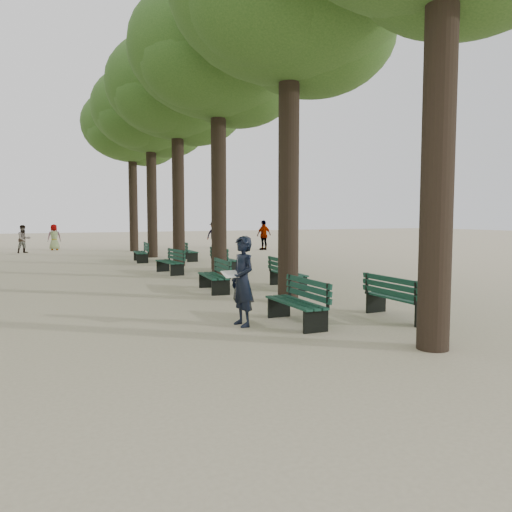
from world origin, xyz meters
name	(u,v)px	position (x,y,z in m)	size (l,w,h in m)	color
ground	(294,332)	(0.00, 0.00, 0.00)	(120.00, 120.00, 0.00)	#BCAF8E
tree_central_2	(218,52)	(1.50, 8.00, 7.65)	(6.00, 6.00, 9.95)	#33261C
tree_central_3	(177,87)	(1.50, 13.00, 7.65)	(6.00, 6.00, 9.95)	#33261C
tree_central_4	(150,110)	(1.50, 18.00, 7.65)	(6.00, 6.00, 9.95)	#33261C
tree_central_5	(132,125)	(1.50, 23.00, 7.65)	(6.00, 6.00, 9.95)	#33261C
bench_left_0	(296,311)	(0.37, 0.57, 0.27)	(0.61, 1.81, 0.92)	black
bench_left_1	(214,282)	(0.37, 5.43, 0.27)	(0.74, 1.85, 0.92)	black
bench_left_2	(170,266)	(0.37, 10.30, 0.27)	(0.73, 1.84, 0.92)	black
bench_left_3	(141,256)	(0.37, 15.60, 0.27)	(0.75, 1.85, 0.92)	black
bench_right_0	(399,306)	(2.63, 0.13, 0.27)	(0.58, 1.80, 0.92)	black
bench_right_1	(288,279)	(2.63, 5.11, 0.27)	(0.70, 1.84, 0.92)	black
bench_right_2	(225,264)	(2.63, 10.37, 0.27)	(0.65, 1.82, 0.92)	black
bench_right_3	(188,255)	(2.63, 15.32, 0.27)	(0.65, 1.82, 0.92)	black
man_with_map	(243,281)	(-0.66, 0.91, 0.90)	(0.66, 0.75, 1.79)	black
pedestrian_c	(264,235)	(9.25, 20.59, 0.95)	(1.12, 0.38, 1.90)	#262628
pedestrian_d	(54,237)	(-2.94, 25.99, 0.83)	(0.81, 0.33, 1.65)	#262628
pedestrian_a	(24,239)	(-4.69, 24.10, 0.82)	(0.80, 0.33, 1.64)	#262628
pedestrian_b	(214,234)	(7.11, 23.96, 0.91)	(1.17, 0.36, 1.82)	#262628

